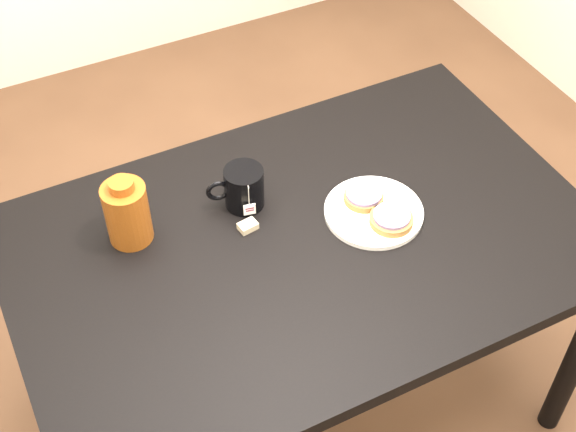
{
  "coord_description": "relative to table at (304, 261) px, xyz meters",
  "views": [
    {
      "loc": [
        -0.61,
        -1.14,
        2.18
      ],
      "look_at": [
        -0.03,
        0.03,
        0.81
      ],
      "focal_mm": 50.0,
      "sensor_mm": 36.0,
      "label": 1
    }
  ],
  "objects": [
    {
      "name": "ground_plane",
      "position": [
        0.0,
        0.0,
        -0.67
      ],
      "size": [
        4.0,
        4.0,
        0.0
      ],
      "primitive_type": "plane",
      "color": "brown"
    },
    {
      "name": "table",
      "position": [
        0.0,
        0.0,
        0.0
      ],
      "size": [
        1.4,
        0.9,
        0.75
      ],
      "color": "black",
      "rests_on": "ground_plane"
    },
    {
      "name": "plate",
      "position": [
        0.19,
        -0.0,
        0.09
      ],
      "size": [
        0.25,
        0.25,
        0.02
      ],
      "color": "white",
      "rests_on": "table"
    },
    {
      "name": "bagel_back",
      "position": [
        0.19,
        0.04,
        0.11
      ],
      "size": [
        0.13,
        0.13,
        0.03
      ],
      "color": "brown",
      "rests_on": "plate"
    },
    {
      "name": "bagel_front",
      "position": [
        0.21,
        -0.06,
        0.11
      ],
      "size": [
        0.11,
        0.11,
        0.03
      ],
      "color": "brown",
      "rests_on": "plate"
    },
    {
      "name": "mug",
      "position": [
        -0.08,
        0.17,
        0.14
      ],
      "size": [
        0.15,
        0.12,
        0.11
      ],
      "rotation": [
        0.0,
        0.0,
        -0.2
      ],
      "color": "black",
      "rests_on": "table"
    },
    {
      "name": "teabag_pouch",
      "position": [
        -0.11,
        0.09,
        0.09
      ],
      "size": [
        0.05,
        0.04,
        0.02
      ],
      "primitive_type": "cube",
      "rotation": [
        0.0,
        0.0,
        0.15
      ],
      "color": "#C6B793",
      "rests_on": "table"
    },
    {
      "name": "bagel_package",
      "position": [
        -0.37,
        0.19,
        0.17
      ],
      "size": [
        0.14,
        0.14,
        0.18
      ],
      "rotation": [
        0.0,
        0.0,
        0.36
      ],
      "color": "#622B0C",
      "rests_on": "table"
    }
  ]
}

